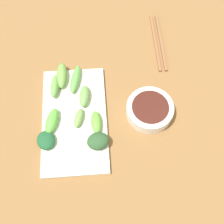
{
  "coord_description": "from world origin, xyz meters",
  "views": [
    {
      "loc": [
        -0.01,
        0.32,
        0.78
      ],
      "look_at": [
        -0.03,
        -0.03,
        0.05
      ],
      "focal_mm": 46.08,
      "sensor_mm": 36.0,
      "label": 1
    }
  ],
  "objects": [
    {
      "name": "tabletop",
      "position": [
        0.0,
        0.0,
        0.01
      ],
      "size": [
        2.1,
        2.1,
        0.02
      ],
      "primitive_type": "cube",
      "color": "olive",
      "rests_on": "ground"
    },
    {
      "name": "sauce_bowl",
      "position": [
        -0.14,
        -0.03,
        0.04
      ],
      "size": [
        0.13,
        0.13,
        0.04
      ],
      "color": "white",
      "rests_on": "tabletop"
    },
    {
      "name": "serving_plate",
      "position": [
        0.07,
        -0.02,
        0.03
      ],
      "size": [
        0.18,
        0.33,
        0.01
      ],
      "primitive_type": "cube",
      "color": "silver",
      "rests_on": "tabletop"
    },
    {
      "name": "broccoli_stalk_0",
      "position": [
        0.01,
        -0.0,
        0.05
      ],
      "size": [
        0.03,
        0.07,
        0.03
      ],
      "primitive_type": "ellipsoid",
      "rotation": [
        0.0,
        0.0,
        0.03
      ],
      "color": "#67B53F",
      "rests_on": "serving_plate"
    },
    {
      "name": "broccoli_stalk_1",
      "position": [
        0.11,
        -0.16,
        0.05
      ],
      "size": [
        0.03,
        0.09,
        0.03
      ],
      "primitive_type": "ellipsoid",
      "rotation": [
        0.0,
        0.0,
        -0.03
      ],
      "color": "#72A449",
      "rests_on": "serving_plate"
    },
    {
      "name": "broccoli_stalk_2",
      "position": [
        0.06,
        -0.02,
        0.04
      ],
      "size": [
        0.04,
        0.06,
        0.02
      ],
      "primitive_type": "ellipsoid",
      "rotation": [
        0.0,
        0.0,
        -0.28
      ],
      "color": "#78A353",
      "rests_on": "serving_plate"
    },
    {
      "name": "broccoli_stalk_3",
      "position": [
        0.13,
        -0.01,
        0.05
      ],
      "size": [
        0.05,
        0.08,
        0.03
      ],
      "primitive_type": "ellipsoid",
      "rotation": [
        0.0,
        0.0,
        -0.26
      ],
      "color": "#5FBA42",
      "rests_on": "serving_plate"
    },
    {
      "name": "broccoli_leafy_4",
      "position": [
        0.15,
        0.04,
        0.04
      ],
      "size": [
        0.06,
        0.07,
        0.02
      ],
      "primitive_type": "ellipsoid",
      "rotation": [
        0.0,
        0.0,
        0.26
      ],
      "color": "#1E562F",
      "rests_on": "serving_plate"
    },
    {
      "name": "broccoli_leafy_5",
      "position": [
        0.01,
        0.06,
        0.05
      ],
      "size": [
        0.07,
        0.06,
        0.03
      ],
      "primitive_type": "ellipsoid",
      "rotation": [
        0.0,
        0.0,
        0.2
      ],
      "color": "#2E532D",
      "rests_on": "serving_plate"
    },
    {
      "name": "broccoli_stalk_6",
      "position": [
        0.04,
        -0.09,
        0.05
      ],
      "size": [
        0.04,
        0.07,
        0.03
      ],
      "primitive_type": "ellipsoid",
      "rotation": [
        0.0,
        0.0,
        -0.13
      ],
      "color": "#70A855",
      "rests_on": "serving_plate"
    },
    {
      "name": "broccoli_stalk_7",
      "position": [
        0.13,
        -0.13,
        0.05
      ],
      "size": [
        0.03,
        0.08,
        0.03
      ],
      "primitive_type": "ellipsoid",
      "rotation": [
        0.0,
        0.0,
        -0.1
      ],
      "color": "#6CAA4F",
      "rests_on": "serving_plate"
    },
    {
      "name": "broccoli_stalk_8",
      "position": [
        0.07,
        -0.15,
        0.04
      ],
      "size": [
        0.05,
        0.1,
        0.02
      ],
      "primitive_type": "ellipsoid",
      "rotation": [
        0.0,
        0.0,
        -0.22
      ],
      "color": "#64AD4F",
      "rests_on": "serving_plate"
    },
    {
      "name": "chopsticks",
      "position": [
        -0.21,
        -0.28,
        0.02
      ],
      "size": [
        0.03,
        0.23,
        0.01
      ],
      "rotation": [
        0.0,
        0.0,
        0.0
      ],
      "color": "#92603D",
      "rests_on": "tabletop"
    }
  ]
}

